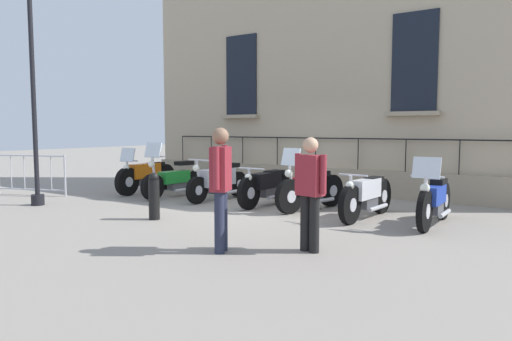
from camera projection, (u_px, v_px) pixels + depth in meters
ground_plane at (263, 205)px, 10.58m from camera, size 60.00×60.00×0.00m
building_facade at (323, 69)px, 12.72m from camera, size 0.82×11.42×6.81m
motorcycle_orange at (146, 176)px, 12.62m from camera, size 2.17×0.54×1.22m
motorcycle_green at (175, 180)px, 11.87m from camera, size 2.16×0.63×1.38m
motorcycle_silver at (218, 181)px, 11.33m from camera, size 2.14×0.70×1.01m
motorcycle_black at (267, 186)px, 10.53m from camera, size 2.08×0.66×0.88m
motorcycle_red at (310, 189)px, 9.91m from camera, size 2.02×0.70×1.32m
motorcycle_white at (367, 196)px, 8.99m from camera, size 2.12×0.56×0.90m
motorcycle_blue at (435, 201)px, 8.34m from camera, size 2.09×0.55×1.25m
lamppost at (32, 70)px, 10.32m from camera, size 0.35×0.35×5.04m
crowd_barrier at (31, 173)px, 12.12m from camera, size 0.73×1.95×1.05m
bollard at (154, 196)px, 8.88m from camera, size 0.20×0.20×0.89m
pedestrian_standing at (310, 188)px, 6.53m from camera, size 0.28×0.52×1.60m
pedestrian_walking at (221, 182)px, 6.50m from camera, size 0.50×0.34×1.73m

